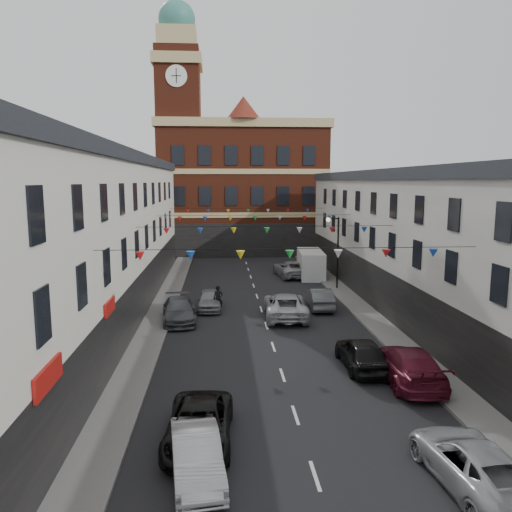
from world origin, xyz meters
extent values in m
plane|color=black|center=(0.00, 0.00, 0.00)|extent=(160.00, 160.00, 0.00)
cube|color=#605E5B|center=(-6.90, 2.00, 0.07)|extent=(1.80, 64.00, 0.15)
cube|color=#605E5B|center=(6.90, 2.00, 0.07)|extent=(1.80, 64.00, 0.15)
cube|color=silver|center=(-11.80, 1.00, 5.00)|extent=(8.00, 56.00, 10.00)
cube|color=black|center=(-11.80, 1.00, 10.35)|extent=(8.40, 56.00, 0.70)
cube|color=black|center=(-7.75, 1.00, 1.60)|extent=(0.12, 56.00, 3.20)
cube|color=silver|center=(11.80, 1.00, 4.50)|extent=(8.00, 56.00, 9.00)
cube|color=black|center=(11.80, 1.00, 9.35)|extent=(8.40, 56.00, 0.70)
cube|color=black|center=(7.75, 1.00, 1.60)|extent=(0.12, 56.00, 3.20)
cube|color=maroon|center=(0.00, 38.00, 7.50)|extent=(20.00, 12.00, 15.00)
cube|color=tan|center=(0.00, 38.00, 15.50)|extent=(20.60, 12.60, 1.00)
cone|color=maroon|center=(0.00, 33.00, 17.20)|extent=(4.00, 4.00, 2.60)
cube|color=maroon|center=(-7.50, 35.00, 12.00)|extent=(5.00, 5.00, 24.00)
cube|color=tan|center=(-7.50, 35.00, 22.50)|extent=(5.60, 5.60, 1.20)
cube|color=tan|center=(-7.50, 35.00, 24.60)|extent=(4.40, 4.40, 3.00)
sphere|color=#2E7467|center=(-7.50, 35.00, 27.20)|extent=(4.20, 4.20, 4.20)
cylinder|color=white|center=(-7.50, 32.45, 20.50)|extent=(2.40, 0.12, 2.40)
cube|color=#2D4C23|center=(-4.00, 62.00, 5.00)|extent=(40.00, 14.00, 10.00)
cylinder|color=black|center=(6.80, 14.00, 3.00)|extent=(0.14, 0.14, 6.00)
cylinder|color=black|center=(6.40, 14.00, 5.90)|extent=(0.90, 0.10, 0.10)
sphere|color=beige|center=(5.95, 14.00, 5.80)|extent=(0.36, 0.36, 0.36)
imported|color=silver|center=(-3.60, -11.72, 0.68)|extent=(1.96, 4.27, 1.36)
imported|color=black|center=(-3.60, -9.83, 0.67)|extent=(2.45, 4.90, 1.33)
imported|color=#46494F|center=(-5.50, 5.39, 0.73)|extent=(2.52, 5.19, 1.45)
imported|color=gray|center=(-3.60, 8.31, 0.70)|extent=(1.67, 4.09, 1.39)
imported|color=#A7AAAF|center=(4.57, -12.75, 0.68)|extent=(2.64, 5.08, 1.37)
imported|color=#5B1224|center=(5.50, -5.14, 0.80)|extent=(2.49, 5.59, 1.59)
imported|color=black|center=(3.88, -3.44, 0.76)|extent=(1.82, 4.47, 1.52)
imported|color=#505459|center=(4.16, 8.04, 0.72)|extent=(1.73, 4.45, 1.45)
imported|color=#9E9FA2|center=(3.76, 19.93, 0.75)|extent=(3.18, 5.69, 1.50)
imported|color=silver|center=(1.42, 5.87, 0.81)|extent=(2.99, 5.95, 1.62)
cube|color=silver|center=(5.60, 19.60, 1.23)|extent=(2.55, 5.72, 2.47)
imported|color=black|center=(-3.00, 7.57, 0.91)|extent=(0.69, 0.48, 1.83)
camera|label=1|loc=(-2.81, -25.87, 8.91)|focal=35.00mm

